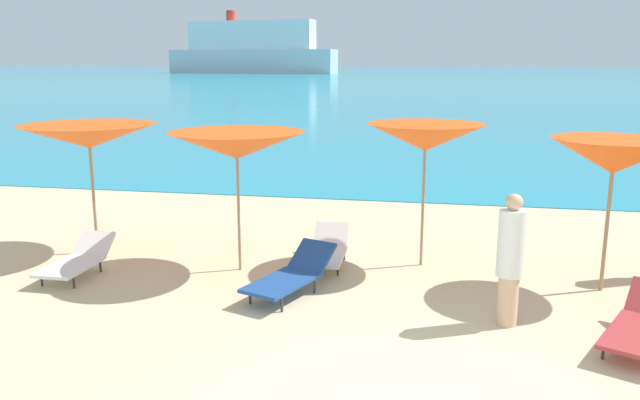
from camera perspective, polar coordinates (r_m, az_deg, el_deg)
The scene contains 11 objects.
ground_plane at distance 16.07m, azimuth 9.88°, elevation -0.22°, with size 50.00×100.00×0.30m, color beige.
ocean_water at distance 234.93m, azimuth 11.07°, elevation 11.37°, with size 650.00×440.00×0.02m, color teal.
umbrella_0 at distance 11.53m, azimuth -20.21°, elevation 5.43°, with size 2.45×2.45×2.27m.
umbrella_1 at distance 9.95m, azimuth -7.55°, elevation 4.92°, with size 2.19×2.19×2.25m.
umbrella_2 at distance 10.23m, azimuth 9.52°, elevation 5.61°, with size 2.08×2.08×2.36m.
umbrella_3 at distance 9.86m, azimuth 25.07°, elevation 3.58°, with size 1.78×1.78×2.25m.
lounge_chair_1 at distance 9.20m, azimuth -2.61°, elevation -6.72°, with size 1.17×1.79×0.61m.
lounge_chair_2 at distance 10.69m, azimuth -21.12°, elevation -5.05°, with size 0.63×1.49×0.54m.
lounge_chair_3 at distance 10.55m, azimuth 0.62°, elevation -4.55°, with size 0.65×1.52×0.55m.
beachgoer_0 at distance 8.31m, azimuth 16.88°, elevation -4.96°, with size 0.35×0.35×1.72m.
cruise_ship at distance 191.69m, azimuth -6.24°, elevation 13.33°, with size 51.73×14.02×18.03m.
Camera 1 is at (0.21, -5.70, 3.31)m, focal length 35.34 mm.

